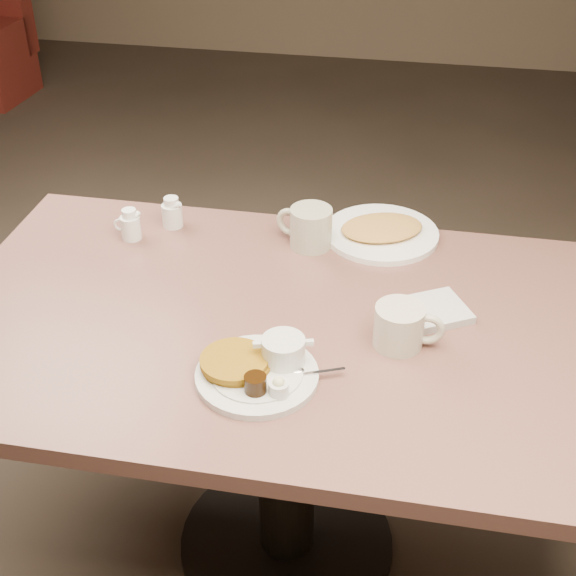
% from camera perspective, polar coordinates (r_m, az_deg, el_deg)
% --- Properties ---
extents(room, '(7.04, 8.04, 2.84)m').
position_cam_1_polar(room, '(1.42, -0.16, 19.23)').
color(room, '#4C3F33').
rests_on(room, ground).
extents(diner_table, '(1.50, 0.90, 0.75)m').
position_cam_1_polar(diner_table, '(1.82, -0.12, -6.61)').
color(diner_table, '#84564C').
rests_on(diner_table, ground).
extents(main_plate, '(0.31, 0.29, 0.07)m').
position_cam_1_polar(main_plate, '(1.55, -2.08, -5.66)').
color(main_plate, silver).
rests_on(main_plate, diner_table).
extents(coffee_mug_near, '(0.14, 0.10, 0.09)m').
position_cam_1_polar(coffee_mug_near, '(1.63, 8.07, -2.70)').
color(coffee_mug_near, beige).
rests_on(coffee_mug_near, diner_table).
extents(napkin, '(0.19, 0.18, 0.02)m').
position_cam_1_polar(napkin, '(1.75, 10.12, -1.66)').
color(napkin, beige).
rests_on(napkin, diner_table).
extents(coffee_mug_far, '(0.16, 0.13, 0.10)m').
position_cam_1_polar(coffee_mug_far, '(1.94, 1.53, 4.36)').
color(coffee_mug_far, '#B7B49C').
rests_on(coffee_mug_far, diner_table).
extents(creamer_left, '(0.08, 0.06, 0.08)m').
position_cam_1_polar(creamer_left, '(2.01, -11.19, 4.41)').
color(creamer_left, white).
rests_on(creamer_left, diner_table).
extents(creamer_right, '(0.07, 0.06, 0.08)m').
position_cam_1_polar(creamer_right, '(2.05, -8.28, 5.31)').
color(creamer_right, white).
rests_on(creamer_right, diner_table).
extents(hash_plate, '(0.38, 0.38, 0.04)m').
position_cam_1_polar(hash_plate, '(2.01, 6.69, 4.02)').
color(hash_plate, white).
rests_on(hash_plate, diner_table).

